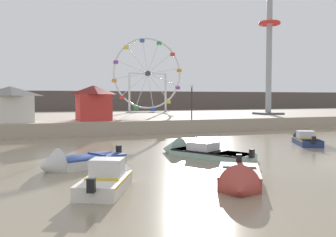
{
  "coord_description": "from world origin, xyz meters",
  "views": [
    {
      "loc": [
        -15.34,
        -12.66,
        3.27
      ],
      "look_at": [
        -6.32,
        10.8,
        1.86
      ],
      "focal_mm": 39.93,
      "sensor_mm": 36.0,
      "label": 1
    }
  ],
  "objects_px": {
    "motorboat_white_red_stripe": "(109,178)",
    "motorboat_faded_red": "(239,180)",
    "drop_tower_steel_tower": "(269,49)",
    "carnival_booth_red_striped": "(94,102)",
    "motorboat_navy_blue": "(304,139)",
    "carnival_booth_white_ticket": "(11,104)",
    "ferris_wheel_white_frame": "(148,75)",
    "promenade_lamp_near": "(192,96)",
    "motorboat_seafoam": "(193,151)",
    "motorboat_pale_grey": "(74,162)"
  },
  "relations": [
    {
      "from": "motorboat_white_red_stripe",
      "to": "motorboat_faded_red",
      "type": "relative_size",
      "value": 0.96
    },
    {
      "from": "drop_tower_steel_tower",
      "to": "carnival_booth_red_striped",
      "type": "relative_size",
      "value": 5.11
    },
    {
      "from": "drop_tower_steel_tower",
      "to": "carnival_booth_red_striped",
      "type": "bearing_deg",
      "value": -167.74
    },
    {
      "from": "motorboat_white_red_stripe",
      "to": "motorboat_navy_blue",
      "type": "xyz_separation_m",
      "value": [
        15.7,
        7.79,
        -0.04
      ]
    },
    {
      "from": "motorboat_white_red_stripe",
      "to": "carnival_booth_white_ticket",
      "type": "height_order",
      "value": "carnival_booth_white_ticket"
    },
    {
      "from": "drop_tower_steel_tower",
      "to": "ferris_wheel_white_frame",
      "type": "bearing_deg",
      "value": 135.55
    },
    {
      "from": "carnival_booth_white_ticket",
      "to": "promenade_lamp_near",
      "type": "xyz_separation_m",
      "value": [
        16.03,
        -1.54,
        0.65
      ]
    },
    {
      "from": "motorboat_faded_red",
      "to": "carnival_booth_white_ticket",
      "type": "bearing_deg",
      "value": -128.05
    },
    {
      "from": "promenade_lamp_near",
      "to": "carnival_booth_white_ticket",
      "type": "bearing_deg",
      "value": 174.52
    },
    {
      "from": "motorboat_white_red_stripe",
      "to": "motorboat_navy_blue",
      "type": "relative_size",
      "value": 0.95
    },
    {
      "from": "ferris_wheel_white_frame",
      "to": "motorboat_seafoam",
      "type": "bearing_deg",
      "value": -103.37
    },
    {
      "from": "motorboat_seafoam",
      "to": "drop_tower_steel_tower",
      "type": "distance_m",
      "value": 28.91
    },
    {
      "from": "ferris_wheel_white_frame",
      "to": "carnival_booth_red_striped",
      "type": "height_order",
      "value": "ferris_wheel_white_frame"
    },
    {
      "from": "ferris_wheel_white_frame",
      "to": "motorboat_navy_blue",
      "type": "bearing_deg",
      "value": -85.62
    },
    {
      "from": "motorboat_white_red_stripe",
      "to": "ferris_wheel_white_frame",
      "type": "distance_m",
      "value": 39.82
    },
    {
      "from": "motorboat_pale_grey",
      "to": "promenade_lamp_near",
      "type": "height_order",
      "value": "promenade_lamp_near"
    },
    {
      "from": "motorboat_white_red_stripe",
      "to": "motorboat_pale_grey",
      "type": "relative_size",
      "value": 0.91
    },
    {
      "from": "drop_tower_steel_tower",
      "to": "carnival_booth_red_striped",
      "type": "xyz_separation_m",
      "value": [
        -22.39,
        -4.86,
        -6.35
      ]
    },
    {
      "from": "motorboat_white_red_stripe",
      "to": "drop_tower_steel_tower",
      "type": "distance_m",
      "value": 36.91
    },
    {
      "from": "carnival_booth_white_ticket",
      "to": "promenade_lamp_near",
      "type": "height_order",
      "value": "promenade_lamp_near"
    },
    {
      "from": "motorboat_navy_blue",
      "to": "carnival_booth_white_ticket",
      "type": "height_order",
      "value": "carnival_booth_white_ticket"
    },
    {
      "from": "motorboat_white_red_stripe",
      "to": "ferris_wheel_white_frame",
      "type": "xyz_separation_m",
      "value": [
        13.47,
        36.97,
        6.12
      ]
    },
    {
      "from": "motorboat_pale_grey",
      "to": "motorboat_navy_blue",
      "type": "height_order",
      "value": "motorboat_pale_grey"
    },
    {
      "from": "motorboat_faded_red",
      "to": "promenade_lamp_near",
      "type": "bearing_deg",
      "value": -168.65
    },
    {
      "from": "motorboat_pale_grey",
      "to": "carnival_booth_white_ticket",
      "type": "xyz_separation_m",
      "value": [
        -3.2,
        16.48,
        2.5
      ]
    },
    {
      "from": "carnival_booth_white_ticket",
      "to": "promenade_lamp_near",
      "type": "relative_size",
      "value": 1.24
    },
    {
      "from": "promenade_lamp_near",
      "to": "motorboat_seafoam",
      "type": "bearing_deg",
      "value": -114.34
    },
    {
      "from": "motorboat_faded_red",
      "to": "promenade_lamp_near",
      "type": "distance_m",
      "value": 22.49
    },
    {
      "from": "motorboat_pale_grey",
      "to": "motorboat_white_red_stripe",
      "type": "bearing_deg",
      "value": 76.89
    },
    {
      "from": "motorboat_faded_red",
      "to": "carnival_booth_red_striped",
      "type": "distance_m",
      "value": 22.41
    },
    {
      "from": "motorboat_navy_blue",
      "to": "promenade_lamp_near",
      "type": "bearing_deg",
      "value": 45.3
    },
    {
      "from": "motorboat_pale_grey",
      "to": "drop_tower_steel_tower",
      "type": "height_order",
      "value": "drop_tower_steel_tower"
    },
    {
      "from": "motorboat_white_red_stripe",
      "to": "carnival_booth_red_striped",
      "type": "height_order",
      "value": "carnival_booth_red_striped"
    },
    {
      "from": "motorboat_faded_red",
      "to": "promenade_lamp_near",
      "type": "height_order",
      "value": "promenade_lamp_near"
    },
    {
      "from": "carnival_booth_white_ticket",
      "to": "motorboat_pale_grey",
      "type": "bearing_deg",
      "value": -84.38
    },
    {
      "from": "drop_tower_steel_tower",
      "to": "motorboat_navy_blue",
      "type": "bearing_deg",
      "value": -118.87
    },
    {
      "from": "motorboat_pale_grey",
      "to": "carnival_booth_red_striped",
      "type": "xyz_separation_m",
      "value": [
        3.71,
        16.26,
        2.57
      ]
    },
    {
      "from": "motorboat_faded_red",
      "to": "ferris_wheel_white_frame",
      "type": "distance_m",
      "value": 40.27
    },
    {
      "from": "motorboat_pale_grey",
      "to": "promenade_lamp_near",
      "type": "bearing_deg",
      "value": -153.81
    },
    {
      "from": "motorboat_white_red_stripe",
      "to": "carnival_booth_white_ticket",
      "type": "relative_size",
      "value": 0.97
    },
    {
      "from": "ferris_wheel_white_frame",
      "to": "carnival_booth_white_ticket",
      "type": "height_order",
      "value": "ferris_wheel_white_frame"
    },
    {
      "from": "ferris_wheel_white_frame",
      "to": "motorboat_faded_red",
      "type": "bearing_deg",
      "value": -103.17
    },
    {
      "from": "motorboat_white_red_stripe",
      "to": "carnival_booth_white_ticket",
      "type": "xyz_separation_m",
      "value": [
        -3.94,
        20.66,
        2.44
      ]
    },
    {
      "from": "motorboat_white_red_stripe",
      "to": "motorboat_seafoam",
      "type": "xyz_separation_m",
      "value": [
        6.05,
        5.75,
        -0.09
      ]
    },
    {
      "from": "motorboat_navy_blue",
      "to": "ferris_wheel_white_frame",
      "type": "bearing_deg",
      "value": 32.02
    },
    {
      "from": "drop_tower_steel_tower",
      "to": "carnival_booth_white_ticket",
      "type": "height_order",
      "value": "drop_tower_steel_tower"
    },
    {
      "from": "carnival_booth_red_striped",
      "to": "promenade_lamp_near",
      "type": "xyz_separation_m",
      "value": [
        9.12,
        -1.32,
        0.57
      ]
    },
    {
      "from": "carnival_booth_red_striped",
      "to": "ferris_wheel_white_frame",
      "type": "bearing_deg",
      "value": 55.42
    },
    {
      "from": "motorboat_pale_grey",
      "to": "carnival_booth_red_striped",
      "type": "height_order",
      "value": "carnival_booth_red_striped"
    },
    {
      "from": "carnival_booth_white_ticket",
      "to": "drop_tower_steel_tower",
      "type": "bearing_deg",
      "value": 3.65
    }
  ]
}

